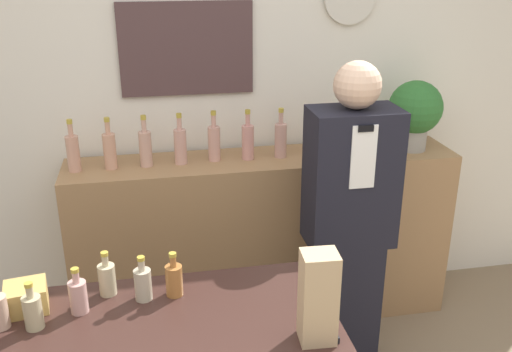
% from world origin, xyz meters
% --- Properties ---
extents(back_wall, '(5.20, 0.09, 2.70)m').
position_xyz_m(back_wall, '(0.00, 2.00, 1.35)').
color(back_wall, silver).
rests_on(back_wall, ground_plane).
extents(back_shelf, '(2.15, 0.39, 1.00)m').
position_xyz_m(back_shelf, '(0.23, 1.74, 0.50)').
color(back_shelf, '#9E754C').
rests_on(back_shelf, ground_plane).
extents(shopkeeper, '(0.41, 0.26, 1.62)m').
position_xyz_m(shopkeeper, '(0.53, 1.19, 0.81)').
color(shopkeeper, black).
rests_on(shopkeeper, ground_plane).
extents(potted_plant, '(0.30, 0.30, 0.39)m').
position_xyz_m(potted_plant, '(1.08, 1.72, 1.23)').
color(potted_plant, '#9E998E').
rests_on(potted_plant, back_shelf).
extents(paper_bag, '(0.12, 0.10, 0.31)m').
position_xyz_m(paper_bag, '(0.10, 0.31, 1.06)').
color(paper_bag, tan).
rests_on(paper_bag, display_counter).
extents(tape_dispenser, '(0.09, 0.06, 0.07)m').
position_xyz_m(tape_dispenser, '(0.13, 0.30, 0.92)').
color(tape_dispenser, black).
rests_on(tape_dispenser, display_counter).
extents(gift_box, '(0.16, 0.15, 0.09)m').
position_xyz_m(gift_box, '(-0.83, 0.66, 0.95)').
color(gift_box, tan).
rests_on(gift_box, display_counter).
extents(counter_bottle_1, '(0.06, 0.06, 0.17)m').
position_xyz_m(counter_bottle_1, '(-0.79, 0.54, 0.96)').
color(counter_bottle_1, tan).
rests_on(counter_bottle_1, display_counter).
extents(counter_bottle_2, '(0.06, 0.06, 0.17)m').
position_xyz_m(counter_bottle_2, '(-0.65, 0.60, 0.96)').
color(counter_bottle_2, tan).
rests_on(counter_bottle_2, display_counter).
extents(counter_bottle_3, '(0.06, 0.06, 0.17)m').
position_xyz_m(counter_bottle_3, '(-0.56, 0.70, 0.96)').
color(counter_bottle_3, tan).
rests_on(counter_bottle_3, display_counter).
extents(counter_bottle_4, '(0.06, 0.06, 0.17)m').
position_xyz_m(counter_bottle_4, '(-0.44, 0.64, 0.96)').
color(counter_bottle_4, tan).
rests_on(counter_bottle_4, display_counter).
extents(counter_bottle_5, '(0.06, 0.06, 0.17)m').
position_xyz_m(counter_bottle_5, '(-0.33, 0.65, 0.96)').
color(counter_bottle_5, '#A16632').
rests_on(counter_bottle_5, display_counter).
extents(shelf_bottle_0, '(0.07, 0.07, 0.27)m').
position_xyz_m(shelf_bottle_0, '(-0.76, 1.73, 1.10)').
color(shelf_bottle_0, tan).
rests_on(shelf_bottle_0, back_shelf).
extents(shelf_bottle_1, '(0.07, 0.07, 0.27)m').
position_xyz_m(shelf_bottle_1, '(-0.58, 1.73, 1.10)').
color(shelf_bottle_1, tan).
rests_on(shelf_bottle_1, back_shelf).
extents(shelf_bottle_2, '(0.07, 0.07, 0.27)m').
position_xyz_m(shelf_bottle_2, '(-0.40, 1.74, 1.10)').
color(shelf_bottle_2, tan).
rests_on(shelf_bottle_2, back_shelf).
extents(shelf_bottle_3, '(0.07, 0.07, 0.27)m').
position_xyz_m(shelf_bottle_3, '(-0.22, 1.74, 1.10)').
color(shelf_bottle_3, tan).
rests_on(shelf_bottle_3, back_shelf).
extents(shelf_bottle_4, '(0.07, 0.07, 0.27)m').
position_xyz_m(shelf_bottle_4, '(-0.04, 1.76, 1.10)').
color(shelf_bottle_4, tan).
rests_on(shelf_bottle_4, back_shelf).
extents(shelf_bottle_5, '(0.07, 0.07, 0.27)m').
position_xyz_m(shelf_bottle_5, '(0.14, 1.74, 1.10)').
color(shelf_bottle_5, tan).
rests_on(shelf_bottle_5, back_shelf).
extents(shelf_bottle_6, '(0.07, 0.07, 0.27)m').
position_xyz_m(shelf_bottle_6, '(0.32, 1.74, 1.10)').
color(shelf_bottle_6, tan).
rests_on(shelf_bottle_6, back_shelf).
extents(shelf_bottle_7, '(0.07, 0.07, 0.27)m').
position_xyz_m(shelf_bottle_7, '(0.50, 1.74, 1.10)').
color(shelf_bottle_7, tan).
rests_on(shelf_bottle_7, back_shelf).
extents(shelf_bottle_8, '(0.07, 0.07, 0.27)m').
position_xyz_m(shelf_bottle_8, '(0.68, 1.72, 1.10)').
color(shelf_bottle_8, tan).
rests_on(shelf_bottle_8, back_shelf).
extents(shelf_bottle_9, '(0.07, 0.07, 0.27)m').
position_xyz_m(shelf_bottle_9, '(0.86, 1.76, 1.10)').
color(shelf_bottle_9, tan).
rests_on(shelf_bottle_9, back_shelf).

